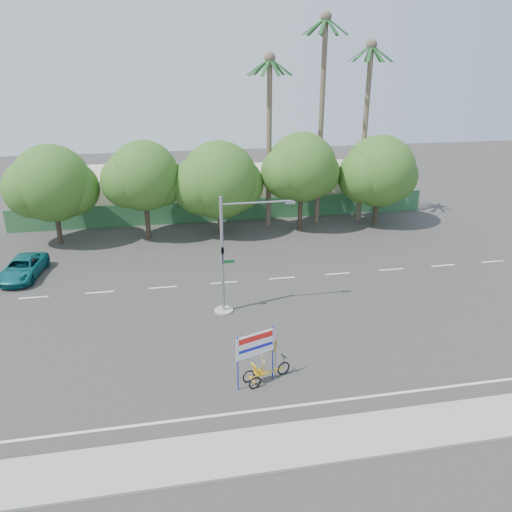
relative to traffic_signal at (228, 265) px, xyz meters
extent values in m
plane|color=#33302D|center=(2.20, -3.98, -2.92)|extent=(120.00, 120.00, 0.00)
cube|color=gray|center=(2.20, -11.48, -2.86)|extent=(50.00, 2.40, 0.12)
cube|color=#336B3D|center=(2.20, 17.52, -1.92)|extent=(38.00, 0.08, 2.00)
cube|color=beige|center=(-7.80, 22.02, -0.92)|extent=(12.00, 8.00, 4.00)
cube|color=beige|center=(10.20, 22.02, -1.12)|extent=(14.00, 8.00, 3.60)
cylinder|color=#473828|center=(-11.80, 14.02, -1.16)|extent=(0.40, 0.40, 3.52)
sphere|color=#215519|center=(-11.80, 14.02, 2.04)|extent=(6.00, 6.00, 6.00)
sphere|color=#215519|center=(-10.45, 14.32, 1.48)|extent=(4.32, 4.32, 4.32)
sphere|color=#215519|center=(-13.15, 13.77, 1.72)|extent=(4.56, 4.56, 4.56)
cylinder|color=#473828|center=(-4.80, 14.02, -1.05)|extent=(0.40, 0.40, 3.74)
sphere|color=#215519|center=(-4.80, 14.02, 2.35)|extent=(5.60, 5.60, 5.60)
sphere|color=#215519|center=(-3.54, 14.32, 1.76)|extent=(4.03, 4.03, 4.03)
sphere|color=#215519|center=(-6.06, 13.77, 2.01)|extent=(4.26, 4.26, 4.26)
cylinder|color=#473828|center=(1.20, 14.02, -1.27)|extent=(0.40, 0.40, 3.30)
sphere|color=#215519|center=(1.20, 14.02, 1.73)|extent=(6.40, 6.40, 6.40)
sphere|color=#215519|center=(2.64, 14.32, 1.21)|extent=(4.61, 4.61, 4.61)
sphere|color=#215519|center=(-0.24, 13.77, 1.43)|extent=(4.86, 4.86, 4.86)
cylinder|color=#473828|center=(8.20, 14.02, -0.98)|extent=(0.40, 0.40, 3.87)
sphere|color=#215519|center=(8.20, 14.02, 2.54)|extent=(5.80, 5.80, 5.80)
sphere|color=#215519|center=(9.50, 14.32, 1.92)|extent=(4.18, 4.18, 4.18)
sphere|color=#215519|center=(6.89, 13.77, 2.19)|extent=(4.41, 4.41, 4.41)
cylinder|color=#473828|center=(15.20, 14.02, -1.20)|extent=(0.40, 0.40, 3.43)
sphere|color=#215519|center=(15.20, 14.02, 1.92)|extent=(6.20, 6.20, 6.20)
sphere|color=#215519|center=(16.59, 14.32, 1.37)|extent=(4.46, 4.46, 4.46)
sphere|color=#215519|center=(13.80, 13.77, 1.61)|extent=(4.71, 4.71, 4.71)
cylinder|color=#70604C|center=(10.20, 15.52, 5.58)|extent=(0.44, 0.44, 17.00)
sphere|color=#70604C|center=(10.20, 15.52, 14.08)|extent=(0.90, 0.90, 0.90)
cube|color=#1C4C21|center=(11.14, 15.52, 13.42)|extent=(1.91, 0.28, 1.36)
cube|color=#1C4C21|center=(10.92, 16.12, 13.42)|extent=(1.65, 1.44, 1.36)
cube|color=#1C4C21|center=(10.36, 16.44, 13.42)|extent=(0.61, 1.93, 1.36)
cube|color=#1C4C21|center=(9.73, 16.33, 13.42)|extent=(1.20, 1.80, 1.36)
cube|color=#1C4C21|center=(9.31, 15.84, 13.42)|extent=(1.89, 0.92, 1.36)
cube|color=#1C4C21|center=(9.31, 15.19, 13.42)|extent=(1.89, 0.92, 1.36)
cube|color=#1C4C21|center=(9.73, 14.70, 13.42)|extent=(1.20, 1.80, 1.36)
cube|color=#1C4C21|center=(10.36, 14.59, 13.42)|extent=(0.61, 1.93, 1.36)
cube|color=#1C4C21|center=(10.92, 14.91, 13.42)|extent=(1.65, 1.44, 1.36)
cylinder|color=#70604C|center=(14.20, 15.52, 4.58)|extent=(0.44, 0.44, 15.00)
sphere|color=#70604C|center=(14.20, 15.52, 12.08)|extent=(0.90, 0.90, 0.90)
cube|color=#1C4C21|center=(15.14, 15.52, 11.42)|extent=(1.91, 0.28, 1.36)
cube|color=#1C4C21|center=(14.92, 16.12, 11.42)|extent=(1.65, 1.44, 1.36)
cube|color=#1C4C21|center=(14.36, 16.44, 11.42)|extent=(0.61, 1.93, 1.36)
cube|color=#1C4C21|center=(13.73, 16.33, 11.42)|extent=(1.20, 1.80, 1.36)
cube|color=#1C4C21|center=(13.31, 15.84, 11.42)|extent=(1.89, 0.92, 1.36)
cube|color=#1C4C21|center=(13.31, 15.19, 11.42)|extent=(1.89, 0.92, 1.36)
cube|color=#1C4C21|center=(13.73, 14.70, 11.42)|extent=(1.20, 1.80, 1.36)
cube|color=#1C4C21|center=(14.36, 14.59, 11.42)|extent=(0.61, 1.93, 1.36)
cube|color=#1C4C21|center=(14.92, 14.91, 11.42)|extent=(1.65, 1.44, 1.36)
cylinder|color=#70604C|center=(5.70, 15.52, 4.08)|extent=(0.44, 0.44, 14.00)
sphere|color=#70604C|center=(5.70, 15.52, 11.08)|extent=(0.90, 0.90, 0.90)
cube|color=#1C4C21|center=(6.64, 15.52, 10.42)|extent=(1.91, 0.28, 1.36)
cube|color=#1C4C21|center=(6.42, 16.12, 10.42)|extent=(1.65, 1.44, 1.36)
cube|color=#1C4C21|center=(5.86, 16.44, 10.42)|extent=(0.61, 1.93, 1.36)
cube|color=#1C4C21|center=(5.23, 16.33, 10.42)|extent=(1.20, 1.80, 1.36)
cube|color=#1C4C21|center=(4.81, 15.84, 10.42)|extent=(1.89, 0.92, 1.36)
cube|color=#1C4C21|center=(4.81, 15.19, 10.42)|extent=(1.89, 0.92, 1.36)
cube|color=#1C4C21|center=(5.23, 14.70, 10.42)|extent=(1.20, 1.80, 1.36)
cube|color=#1C4C21|center=(5.86, 14.59, 10.42)|extent=(0.61, 1.93, 1.36)
cube|color=#1C4C21|center=(6.42, 14.91, 10.42)|extent=(1.65, 1.44, 1.36)
cylinder|color=gray|center=(-0.30, 0.02, -2.87)|extent=(1.10, 1.10, 0.10)
cylinder|color=gray|center=(-0.30, 0.02, 0.58)|extent=(0.18, 0.18, 7.00)
cylinder|color=gray|center=(1.70, 0.02, 3.63)|extent=(4.00, 0.10, 0.10)
cube|color=gray|center=(3.60, 0.02, 3.53)|extent=(0.55, 0.20, 0.12)
imported|color=black|center=(-0.30, -0.20, 0.68)|extent=(0.16, 0.20, 1.00)
cube|color=#14662D|center=(0.05, 0.02, 0.23)|extent=(0.70, 0.04, 0.18)
torus|color=black|center=(1.69, -6.79, -2.61)|extent=(0.68, 0.30, 0.69)
torus|color=black|center=(-0.03, -7.10, -2.63)|extent=(0.63, 0.28, 0.64)
torus|color=black|center=(0.15, -7.63, -2.63)|extent=(0.63, 0.28, 0.64)
cube|color=gold|center=(0.87, -7.08, -2.55)|extent=(1.65, 0.63, 0.06)
cube|color=gold|center=(0.06, -7.37, -2.61)|extent=(0.26, 0.59, 0.05)
cube|color=gold|center=(0.49, -7.21, -2.41)|extent=(0.62, 0.57, 0.06)
cube|color=gold|center=(0.23, -7.30, -2.13)|extent=(0.36, 0.48, 0.55)
cylinder|color=black|center=(1.69, -6.79, -2.21)|extent=(0.04, 0.04, 0.56)
cube|color=black|center=(1.69, -6.79, -1.93)|extent=(0.19, 0.44, 0.04)
imported|color=#CCB284|center=(0.63, -7.16, -2.03)|extent=(0.38, 0.46, 1.10)
cylinder|color=#171CAD|center=(-0.61, -7.60, -1.55)|extent=(0.07, 0.07, 2.74)
cylinder|color=#171CAD|center=(1.11, -6.99, -1.55)|extent=(0.07, 0.07, 2.74)
cube|color=white|center=(0.25, -7.30, -0.84)|extent=(1.84, 0.69, 1.12)
cube|color=red|center=(0.26, -7.33, -0.48)|extent=(1.63, 0.59, 0.26)
cube|color=#171CAD|center=(0.26, -7.33, -0.99)|extent=(1.63, 0.59, 0.14)
cylinder|color=black|center=(1.26, -6.94, -1.85)|extent=(0.03, 0.03, 2.13)
cube|color=red|center=(0.92, -7.06, -1.19)|extent=(0.86, 0.32, 0.67)
imported|color=#0E6164|center=(-13.12, 7.46, -2.24)|extent=(2.84, 5.13, 1.36)
camera|label=1|loc=(-3.29, -26.16, 11.05)|focal=35.00mm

